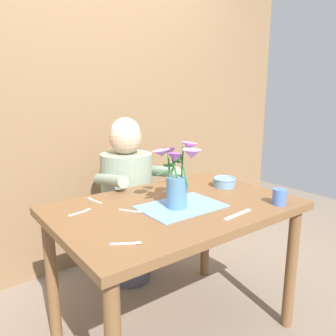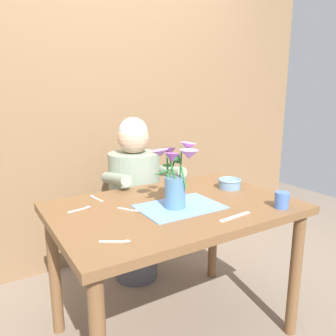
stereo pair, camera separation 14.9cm
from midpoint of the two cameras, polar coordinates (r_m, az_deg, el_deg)
name	(u,v)px [view 1 (the left image)]	position (r m, az deg, el deg)	size (l,w,h in m)	color
ground_plane	(175,331)	(2.04, -1.19, -26.35)	(6.00, 6.00, 0.00)	#756656
wood_panel_backdrop	(86,98)	(2.51, -15.76, 11.55)	(4.00, 0.10, 2.50)	brown
dining_table	(175,222)	(1.70, -1.29, -9.40)	(1.20, 0.80, 0.74)	brown
seated_person	(128,203)	(2.26, -8.88, -5.98)	(0.45, 0.47, 1.14)	#4C4C56
striped_placemat	(181,206)	(1.64, -0.29, -6.66)	(0.40, 0.28, 0.01)	#6B93D1
flower_vase	(177,175)	(1.57, -1.13, -1.33)	(0.23, 0.27, 0.32)	teal
ceramic_bowl	(224,182)	(1.98, 7.61, -2.40)	(0.14, 0.14, 0.06)	#6689A8
dinner_knife	(238,214)	(1.55, 9.26, -7.96)	(0.19, 0.02, 0.01)	silver
tea_cup	(280,197)	(1.73, 16.41, -4.82)	(0.09, 0.07, 0.08)	#476BB7
spoon_0	(134,211)	(1.59, -8.58, -7.43)	(0.08, 0.11, 0.01)	silver
spoon_1	(131,243)	(1.28, -9.81, -12.74)	(0.11, 0.08, 0.01)	silver
spoon_2	(83,211)	(1.64, -16.98, -7.20)	(0.12, 0.04, 0.01)	silver
spoon_3	(92,200)	(1.79, -15.30, -5.35)	(0.04, 0.12, 0.01)	silver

